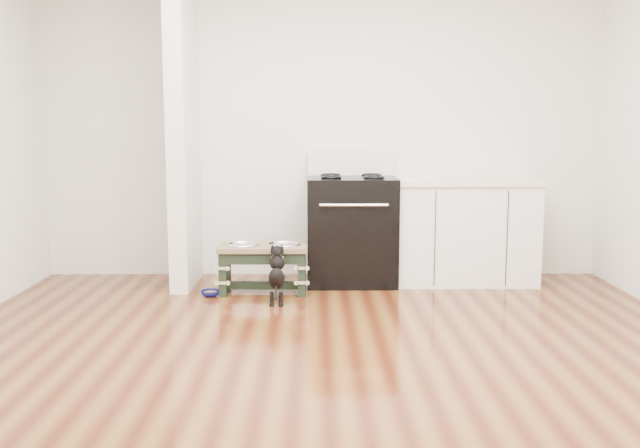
{
  "coord_description": "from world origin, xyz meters",
  "views": [
    {
      "loc": [
        -0.07,
        -3.95,
        1.37
      ],
      "look_at": [
        -0.03,
        1.4,
        0.62
      ],
      "focal_mm": 40.0,
      "sensor_mm": 36.0,
      "label": 1
    }
  ],
  "objects": [
    {
      "name": "dog_feeder",
      "position": [
        -0.49,
        1.77,
        0.28
      ],
      "size": [
        0.72,
        0.39,
        0.41
      ],
      "color": "black",
      "rests_on": "ground"
    },
    {
      "name": "floor_bowl",
      "position": [
        -0.91,
        1.64,
        0.02
      ],
      "size": [
        0.18,
        0.18,
        0.05
      ],
      "rotation": [
        0.0,
        0.0,
        -0.17
      ],
      "color": "#0C1156",
      "rests_on": "ground"
    },
    {
      "name": "partition_wall",
      "position": [
        -1.18,
        2.1,
        1.35
      ],
      "size": [
        0.15,
        0.8,
        2.7
      ],
      "primitive_type": "cube",
      "color": "silver",
      "rests_on": "ground"
    },
    {
      "name": "ground",
      "position": [
        0.0,
        0.0,
        0.0
      ],
      "size": [
        5.0,
        5.0,
        0.0
      ],
      "primitive_type": "plane",
      "color": "#461B0C",
      "rests_on": "ground"
    },
    {
      "name": "room_shell",
      "position": [
        0.0,
        0.0,
        1.62
      ],
      "size": [
        5.0,
        5.0,
        5.0
      ],
      "color": "silver",
      "rests_on": "ground"
    },
    {
      "name": "oven_range",
      "position": [
        0.25,
        2.16,
        0.48
      ],
      "size": [
        0.76,
        0.69,
        1.14
      ],
      "color": "black",
      "rests_on": "ground"
    },
    {
      "name": "cabinet_run",
      "position": [
        1.23,
        2.18,
        0.45
      ],
      "size": [
        1.24,
        0.64,
        0.91
      ],
      "color": "white",
      "rests_on": "ground"
    },
    {
      "name": "puppy",
      "position": [
        -0.36,
        1.44,
        0.24
      ],
      "size": [
        0.13,
        0.37,
        0.44
      ],
      "color": "black",
      "rests_on": "ground"
    }
  ]
}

